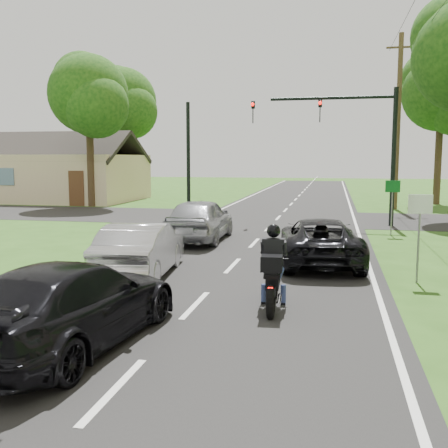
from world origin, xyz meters
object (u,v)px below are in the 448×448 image
at_px(utility_pole_far, 398,121).
at_px(sign_green, 392,194).
at_px(silver_sedan, 141,249).
at_px(dark_car_behind, 71,304).
at_px(silver_suv, 200,219).
at_px(motorcycle_rider, 273,276).
at_px(sign_white, 420,217).
at_px(traffic_signal, 350,132).
at_px(dark_suv, 320,241).

xyz_separation_m(utility_pole_far, sign_green, (-1.30, -11.02, -3.49)).
height_order(silver_sedan, dark_car_behind, same).
distance_m(silver_suv, utility_pole_far, 16.67).
bearing_deg(silver_suv, dark_car_behind, 92.50).
xyz_separation_m(silver_suv, sign_green, (6.90, 2.85, 0.81)).
distance_m(motorcycle_rider, dark_car_behind, 3.96).
bearing_deg(utility_pole_far, silver_suv, -120.59).
height_order(utility_pole_far, sign_white, utility_pole_far).
distance_m(silver_sedan, sign_white, 6.82).
xyz_separation_m(sign_white, sign_green, (0.20, 8.00, 0.00)).
distance_m(motorcycle_rider, silver_sedan, 4.21).
relative_size(traffic_signal, sign_white, 3.00).
bearing_deg(silver_sedan, traffic_signal, -120.57).
xyz_separation_m(motorcycle_rider, traffic_signal, (1.77, 13.91, 3.46)).
bearing_deg(traffic_signal, sign_green, -62.62).
height_order(silver_sedan, utility_pole_far, utility_pole_far).
relative_size(silver_sedan, dark_car_behind, 0.88).
distance_m(silver_sedan, utility_pole_far, 21.81).
distance_m(dark_suv, sign_white, 3.15).
relative_size(motorcycle_rider, sign_green, 0.94).
distance_m(dark_suv, dark_car_behind, 8.32).
bearing_deg(dark_suv, silver_sedan, 24.63).
bearing_deg(silver_sedan, motorcycle_rider, 142.47).
relative_size(motorcycle_rider, utility_pole_far, 0.20).
distance_m(dark_suv, sign_green, 6.71).
bearing_deg(dark_suv, silver_suv, -42.94).
xyz_separation_m(dark_suv, silver_suv, (-4.34, 3.28, 0.13)).
xyz_separation_m(silver_sedan, sign_green, (6.92, 8.70, 0.90)).
bearing_deg(utility_pole_far, sign_white, -94.51).
height_order(silver_suv, sign_white, sign_white).
relative_size(silver_sedan, traffic_signal, 0.65).
distance_m(traffic_signal, sign_green, 4.24).
height_order(traffic_signal, utility_pole_far, utility_pole_far).
distance_m(dark_car_behind, sign_green, 14.99).
bearing_deg(sign_white, utility_pole_far, 85.49).
xyz_separation_m(dark_car_behind, utility_pole_far, (7.51, 24.63, 4.39)).
bearing_deg(sign_green, sign_white, -91.43).
height_order(dark_car_behind, traffic_signal, traffic_signal).
bearing_deg(motorcycle_rider, dark_suv, 77.53).
bearing_deg(motorcycle_rider, sign_white, 39.49).
height_order(motorcycle_rider, sign_white, sign_white).
height_order(silver_suv, utility_pole_far, utility_pole_far).
height_order(dark_suv, silver_sedan, silver_sedan).
xyz_separation_m(traffic_signal, sign_green, (1.56, -3.02, -2.54)).
relative_size(silver_suv, traffic_signal, 0.71).
xyz_separation_m(motorcycle_rider, dark_car_behind, (-2.88, -2.72, 0.02)).
height_order(motorcycle_rider, silver_sedan, motorcycle_rider).
bearing_deg(silver_suv, sign_green, -158.71).
height_order(dark_suv, silver_suv, silver_suv).
bearing_deg(traffic_signal, utility_pole_far, 70.32).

